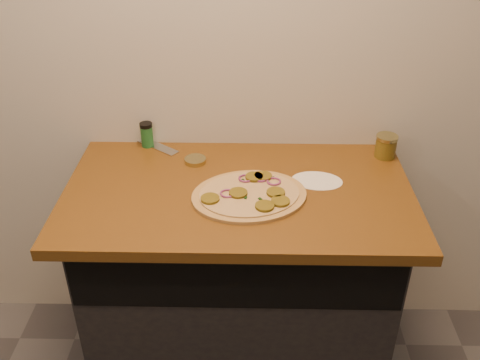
{
  "coord_description": "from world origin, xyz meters",
  "views": [
    {
      "loc": [
        0.04,
        -0.13,
        1.9
      ],
      "look_at": [
        0.01,
        1.39,
        0.95
      ],
      "focal_mm": 40.0,
      "sensor_mm": 36.0,
      "label": 1
    }
  ],
  "objects_px": {
    "pizza": "(250,194)",
    "chefs_knife": "(140,139)",
    "spice_shaker": "(147,135)",
    "salsa_jar": "(386,146)"
  },
  "relations": [
    {
      "from": "salsa_jar",
      "to": "spice_shaker",
      "type": "distance_m",
      "value": 0.92
    },
    {
      "from": "chefs_knife",
      "to": "spice_shaker",
      "type": "bearing_deg",
      "value": -52.29
    },
    {
      "from": "pizza",
      "to": "salsa_jar",
      "type": "distance_m",
      "value": 0.59
    },
    {
      "from": "salsa_jar",
      "to": "pizza",
      "type": "bearing_deg",
      "value": -150.56
    },
    {
      "from": "chefs_knife",
      "to": "pizza",
      "type": "bearing_deg",
      "value": -42.36
    },
    {
      "from": "chefs_knife",
      "to": "spice_shaker",
      "type": "relative_size",
      "value": 2.89
    },
    {
      "from": "chefs_knife",
      "to": "spice_shaker",
      "type": "height_order",
      "value": "spice_shaker"
    },
    {
      "from": "spice_shaker",
      "to": "pizza",
      "type": "bearing_deg",
      "value": -41.21
    },
    {
      "from": "chefs_knife",
      "to": "salsa_jar",
      "type": "distance_m",
      "value": 0.96
    },
    {
      "from": "pizza",
      "to": "chefs_knife",
      "type": "bearing_deg",
      "value": 137.64
    }
  ]
}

